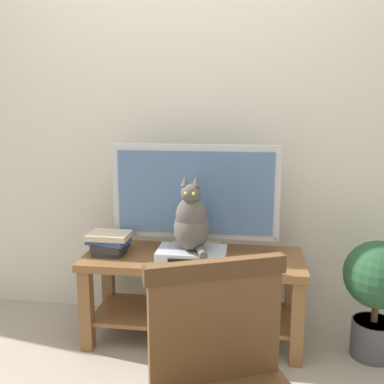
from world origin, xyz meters
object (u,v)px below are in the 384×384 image
Objects in this scene: media_box at (192,256)px; tv at (195,195)px; tv_stand at (193,281)px; cat at (192,222)px; book_stack at (110,242)px; potted_plant at (377,288)px.

tv is at bearing 91.96° from media_box.
tv_stand is at bearing 93.62° from media_box.
tv reaches higher than media_box.
media_box reaches higher than tv_stand.
tv is 0.36m from media_box.
cat is at bearing -86.21° from tv_stand.
book_stack reaches higher than media_box.
media_box is 0.90× the size of cat.
media_box is 0.57× the size of potted_plant.
potted_plant reaches higher than book_stack.
book_stack is (-0.50, 0.07, 0.03)m from media_box.
potted_plant is at bearing 2.97° from media_box.
cat is 1.08m from potted_plant.
book_stack is at bearing 170.84° from cat.
tv_stand is 1.90× the size of potted_plant.
cat reaches higher than potted_plant.
potted_plant is at bearing -0.57° from book_stack.
tv_stand is 0.54m from book_stack.
cat is at bearing -176.32° from potted_plant.
book_stack is 1.53m from potted_plant.
media_box is at bearing 95.20° from cat.
book_stack is (-0.49, -0.13, -0.27)m from tv.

